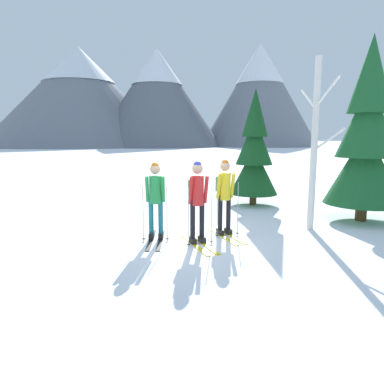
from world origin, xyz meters
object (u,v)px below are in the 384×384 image
pine_tree_near (367,138)px  pine_tree_mid (254,152)px  skier_in_yellow (224,192)px  skier_in_red (197,197)px  skier_in_green (156,197)px  birch_tree_tall (315,143)px

pine_tree_near → pine_tree_mid: bearing=135.0°
pine_tree_near → skier_in_yellow: bearing=-163.0°
skier_in_red → pine_tree_mid: 5.06m
skier_in_yellow → pine_tree_mid: 4.18m
pine_tree_near → skier_in_red: bearing=-158.3°
skier_in_red → skier_in_yellow: bearing=43.4°
skier_in_green → birch_tree_tall: 4.18m
skier_in_green → skier_in_red: 1.00m
skier_in_red → pine_tree_mid: bearing=63.0°
skier_in_green → pine_tree_near: pine_tree_near is taller
skier_in_red → skier_in_yellow: size_ratio=1.01×
pine_tree_mid → birch_tree_tall: bearing=-77.8°
skier_in_green → pine_tree_mid: size_ratio=0.45×
pine_tree_near → birch_tree_tall: bearing=-154.4°
pine_tree_near → pine_tree_mid: pine_tree_near is taller
skier_in_red → pine_tree_near: pine_tree_near is taller
skier_in_green → pine_tree_mid: (3.20, 4.09, 0.84)m
skier_in_green → birch_tree_tall: bearing=9.9°
skier_in_yellow → birch_tree_tall: 2.61m
skier_in_red → pine_tree_mid: (2.27, 4.46, 0.77)m
skier_in_green → skier_in_yellow: bearing=10.3°
skier_in_green → skier_in_yellow: (1.63, 0.30, 0.05)m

